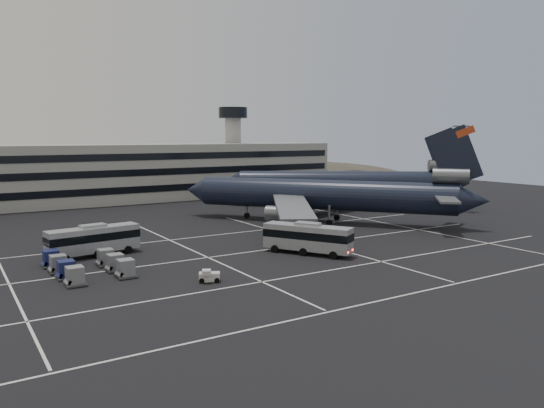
# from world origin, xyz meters

# --- Properties ---
(ground) EXTENTS (260.00, 260.00, 0.00)m
(ground) POSITION_xyz_m (0.00, 0.00, 0.00)
(ground) COLOR black
(ground) RESTS_ON ground
(lane_markings) EXTENTS (90.00, 55.62, 0.01)m
(lane_markings) POSITION_xyz_m (0.95, 0.72, 0.01)
(lane_markings) COLOR silver
(lane_markings) RESTS_ON ground
(terminal) EXTENTS (125.00, 26.00, 24.00)m
(terminal) POSITION_xyz_m (-2.95, 71.14, 6.93)
(terminal) COLOR gray
(terminal) RESTS_ON ground
(hills) EXTENTS (352.00, 180.00, 44.00)m
(hills) POSITION_xyz_m (17.99, 170.00, -12.07)
(hills) COLOR #38332B
(hills) RESTS_ON ground
(lightpole_right) EXTENTS (2.40, 2.40, 18.28)m
(lightpole_right) POSITION_xyz_m (58.00, 15.00, 11.82)
(lightpole_right) COLOR slate
(lightpole_right) RESTS_ON ground
(trijet_main) EXTENTS (40.96, 48.27, 18.08)m
(trijet_main) POSITION_xyz_m (24.99, 18.55, 5.25)
(trijet_main) COLOR black
(trijet_main) RESTS_ON ground
(trijet_far) EXTENTS (50.44, 38.31, 18.08)m
(trijet_far) POSITION_xyz_m (44.44, 35.38, 5.43)
(trijet_far) COLOR black
(trijet_far) RESTS_ON ground
(bus_near) EXTENTS (8.74, 12.17, 4.39)m
(bus_near) POSITION_xyz_m (6.55, -1.27, 2.40)
(bus_near) COLOR gray
(bus_near) RESTS_ON ground
(bus_far) EXTENTS (12.54, 4.45, 4.34)m
(bus_far) POSITION_xyz_m (-18.70, 12.95, 2.37)
(bus_far) COLOR gray
(bus_far) RESTS_ON ground
(tug_b) EXTENTS (2.65, 2.26, 1.47)m
(tug_b) POSITION_xyz_m (-10.86, -6.89, 0.65)
(tug_b) COLOR #BCBBB7
(tug_b) RESTS_ON ground
(uld_cluster) EXTENTS (8.73, 12.85, 2.10)m
(uld_cluster) POSITION_xyz_m (-21.82, 4.10, 1.03)
(uld_cluster) COLOR #2D2D30
(uld_cluster) RESTS_ON ground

